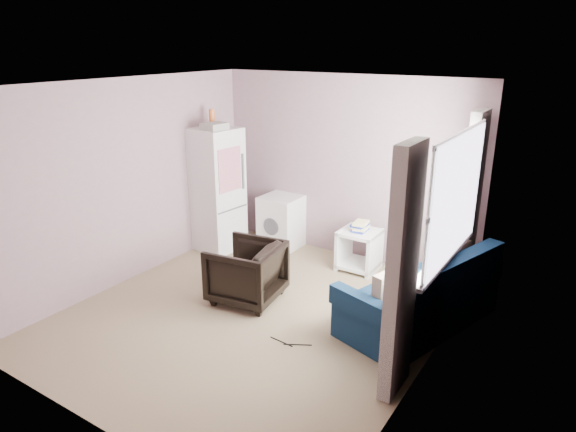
# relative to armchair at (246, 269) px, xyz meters

# --- Properties ---
(room) EXTENTS (3.84, 4.24, 2.54)m
(room) POSITION_rel_armchair_xyz_m (0.31, -0.23, 0.87)
(room) COLOR #907D5E
(room) RESTS_ON ground
(armchair) EXTENTS (0.81, 0.85, 0.77)m
(armchair) POSITION_rel_armchair_xyz_m (0.00, 0.00, 0.00)
(armchair) COLOR black
(armchair) RESTS_ON ground
(fridge) EXTENTS (0.68, 0.66, 2.01)m
(fridge) POSITION_rel_armchair_xyz_m (-1.32, 1.07, 0.51)
(fridge) COLOR silver
(fridge) RESTS_ON ground
(washing_machine) EXTENTS (0.54, 0.56, 0.77)m
(washing_machine) POSITION_rel_armchair_xyz_m (-0.57, 1.61, 0.01)
(washing_machine) COLOR silver
(washing_machine) RESTS_ON ground
(side_table) EXTENTS (0.50, 0.50, 0.67)m
(side_table) POSITION_rel_armchair_xyz_m (0.74, 1.49, -0.07)
(side_table) COLOR white
(side_table) RESTS_ON ground
(sofa) EXTENTS (1.35, 2.03, 0.83)m
(sofa) POSITION_rel_armchair_xyz_m (1.92, 0.55, -0.08)
(sofa) COLOR #0D253F
(sofa) RESTS_ON ground
(window_dressing) EXTENTS (0.17, 2.62, 2.18)m
(window_dressing) POSITION_rel_armchair_xyz_m (2.08, 0.46, 0.72)
(window_dressing) COLOR white
(window_dressing) RESTS_ON ground
(floor_cables) EXTENTS (0.44, 0.15, 0.01)m
(floor_cables) POSITION_rel_armchair_xyz_m (0.93, -0.52, -0.38)
(floor_cables) COLOR black
(floor_cables) RESTS_ON ground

